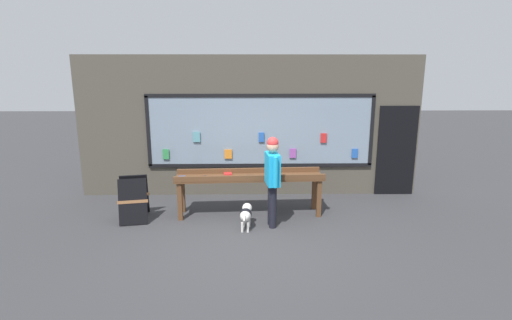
{
  "coord_description": "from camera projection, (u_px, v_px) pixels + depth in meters",
  "views": [
    {
      "loc": [
        -0.0,
        -6.75,
        3.01
      ],
      "look_at": [
        0.13,
        0.81,
        1.2
      ],
      "focal_mm": 28.0,
      "sensor_mm": 36.0,
      "label": 1
    }
  ],
  "objects": [
    {
      "name": "shopfront_facade",
      "position": [
        252.0,
        127.0,
        9.22
      ],
      "size": [
        7.85,
        0.29,
        3.23
      ],
      "color": "#4C473D",
      "rests_on": "ground_plane"
    },
    {
      "name": "person_browsing",
      "position": [
        272.0,
        175.0,
        7.41
      ],
      "size": [
        0.28,
        0.67,
        1.73
      ],
      "rotation": [
        0.0,
        0.0,
        1.7
      ],
      "color": "black",
      "rests_on": "ground_plane"
    },
    {
      "name": "sandwich_board_sign",
      "position": [
        134.0,
        198.0,
        7.88
      ],
      "size": [
        0.66,
        0.8,
        0.87
      ],
      "rotation": [
        0.0,
        0.0,
        0.19
      ],
      "color": "black",
      "rests_on": "ground_plane"
    },
    {
      "name": "ground_plane",
      "position": [
        250.0,
        234.0,
        7.27
      ],
      "size": [
        40.0,
        40.0,
        0.0
      ],
      "primitive_type": "plane",
      "color": "#38383A"
    },
    {
      "name": "small_dog",
      "position": [
        246.0,
        214.0,
        7.45
      ],
      "size": [
        0.25,
        0.62,
        0.43
      ],
      "rotation": [
        0.0,
        0.0,
        1.47
      ],
      "color": "white",
      "rests_on": "ground_plane"
    },
    {
      "name": "display_table_main",
      "position": [
        250.0,
        180.0,
        8.08
      ],
      "size": [
        3.0,
        0.76,
        0.91
      ],
      "color": "brown",
      "rests_on": "ground_plane"
    }
  ]
}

